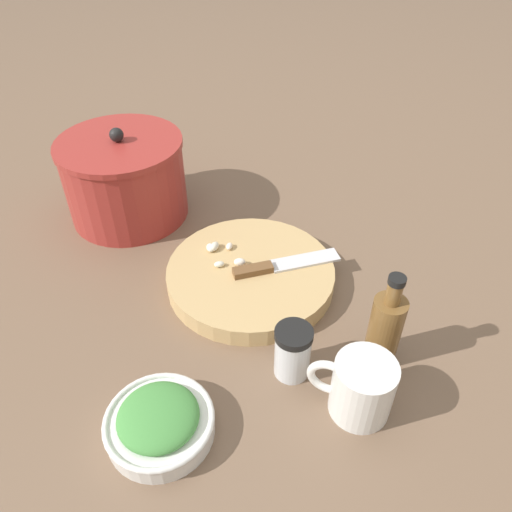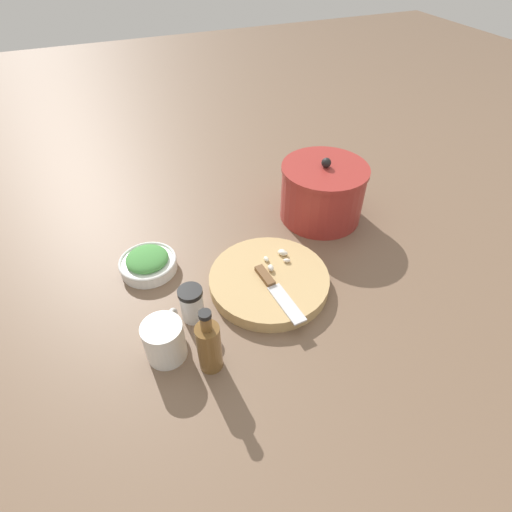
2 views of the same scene
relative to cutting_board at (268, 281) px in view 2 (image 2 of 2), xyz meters
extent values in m
plane|color=brown|center=(0.00, 0.03, -0.02)|extent=(5.00, 5.00, 0.00)
cylinder|color=tan|center=(0.00, 0.00, 0.00)|extent=(0.31, 0.31, 0.03)
cube|color=brown|center=(-0.01, 0.00, 0.02)|extent=(0.03, 0.07, 0.01)
cube|color=silver|center=(0.00, -0.10, 0.02)|extent=(0.05, 0.13, 0.01)
ellipsoid|color=silver|center=(0.02, 0.06, 0.02)|extent=(0.01, 0.02, 0.01)
ellipsoid|color=white|center=(0.01, 0.02, 0.03)|extent=(0.02, 0.02, 0.02)
ellipsoid|color=silver|center=(0.07, 0.06, 0.02)|extent=(0.03, 0.03, 0.01)
ellipsoid|color=silver|center=(0.07, 0.07, 0.02)|extent=(0.02, 0.02, 0.01)
ellipsoid|color=#F3E1CD|center=(0.07, 0.03, 0.02)|extent=(0.02, 0.02, 0.01)
cylinder|color=silver|center=(-0.27, 0.18, 0.00)|extent=(0.15, 0.15, 0.03)
torus|color=silver|center=(-0.27, 0.18, 0.01)|extent=(0.15, 0.15, 0.01)
ellipsoid|color=#478E42|center=(-0.27, 0.18, 0.02)|extent=(0.11, 0.11, 0.03)
cylinder|color=silver|center=(-0.21, -0.03, 0.02)|extent=(0.05, 0.05, 0.08)
cylinder|color=black|center=(-0.21, -0.03, 0.07)|extent=(0.06, 0.06, 0.01)
cylinder|color=silver|center=(-0.29, -0.11, 0.03)|extent=(0.09, 0.09, 0.10)
torus|color=silver|center=(-0.26, -0.07, 0.03)|extent=(0.04, 0.06, 0.07)
cylinder|color=brown|center=(-0.21, -0.17, 0.05)|extent=(0.05, 0.05, 0.13)
cylinder|color=brown|center=(-0.21, -0.17, 0.13)|extent=(0.02, 0.02, 0.04)
cylinder|color=black|center=(-0.21, -0.17, 0.15)|extent=(0.03, 0.03, 0.01)
cylinder|color=#9E2D28|center=(0.27, 0.22, 0.06)|extent=(0.25, 0.25, 0.16)
cylinder|color=#9E2D28|center=(0.27, 0.22, 0.15)|extent=(0.26, 0.26, 0.01)
sphere|color=black|center=(0.27, 0.22, 0.17)|extent=(0.03, 0.03, 0.03)
camera|label=1|loc=(-0.66, 0.12, 0.62)|focal=35.00mm
camera|label=2|loc=(-0.30, -0.65, 0.74)|focal=28.00mm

